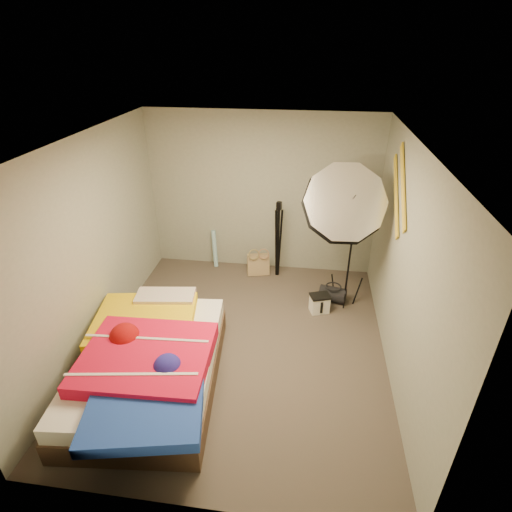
% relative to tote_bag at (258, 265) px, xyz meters
% --- Properties ---
extents(floor, '(4.00, 4.00, 0.00)m').
position_rel_tote_bag_xyz_m(floor, '(0.01, -1.71, -0.17)').
color(floor, '#4E433B').
rests_on(floor, ground).
extents(ceiling, '(4.00, 4.00, 0.00)m').
position_rel_tote_bag_xyz_m(ceiling, '(0.01, -1.71, 2.33)').
color(ceiling, silver).
rests_on(ceiling, wall_back).
extents(wall_back, '(3.50, 0.00, 3.50)m').
position_rel_tote_bag_xyz_m(wall_back, '(0.01, 0.29, 1.08)').
color(wall_back, '#979988').
rests_on(wall_back, floor).
extents(wall_front, '(3.50, 0.00, 3.50)m').
position_rel_tote_bag_xyz_m(wall_front, '(0.01, -3.71, 1.08)').
color(wall_front, '#979988').
rests_on(wall_front, floor).
extents(wall_left, '(0.00, 4.00, 4.00)m').
position_rel_tote_bag_xyz_m(wall_left, '(-1.74, -1.71, 1.08)').
color(wall_left, '#979988').
rests_on(wall_left, floor).
extents(wall_right, '(0.00, 4.00, 4.00)m').
position_rel_tote_bag_xyz_m(wall_right, '(1.76, -1.71, 1.08)').
color(wall_right, '#979988').
rests_on(wall_right, floor).
extents(tote_bag, '(0.38, 0.23, 0.36)m').
position_rel_tote_bag_xyz_m(tote_bag, '(0.00, 0.00, 0.00)').
color(tote_bag, tan).
rests_on(tote_bag, floor).
extents(wrapping_roll, '(0.14, 0.19, 0.62)m').
position_rel_tote_bag_xyz_m(wrapping_roll, '(-0.75, 0.19, 0.14)').
color(wrapping_roll, '#4CA5C3').
rests_on(wrapping_roll, floor).
extents(camera_case, '(0.29, 0.25, 0.25)m').
position_rel_tote_bag_xyz_m(camera_case, '(0.97, -0.88, -0.05)').
color(camera_case, white).
rests_on(camera_case, floor).
extents(duffel_bag, '(0.42, 0.31, 0.23)m').
position_rel_tote_bag_xyz_m(duffel_bag, '(1.17, -0.60, -0.06)').
color(duffel_bag, black).
rests_on(duffel_bag, floor).
extents(wall_stripe_upper, '(0.02, 0.91, 0.78)m').
position_rel_tote_bag_xyz_m(wall_stripe_upper, '(1.74, -1.11, 1.78)').
color(wall_stripe_upper, gold).
rests_on(wall_stripe_upper, wall_right).
extents(wall_stripe_lower, '(0.02, 0.91, 0.78)m').
position_rel_tote_bag_xyz_m(wall_stripe_lower, '(1.74, -0.86, 1.58)').
color(wall_stripe_lower, gold).
rests_on(wall_stripe_lower, wall_right).
extents(bed, '(1.68, 2.33, 0.60)m').
position_rel_tote_bag_xyz_m(bed, '(-0.87, -2.47, 0.13)').
color(bed, '#4E3728').
rests_on(bed, floor).
extents(photo_umbrella, '(1.26, 0.92, 2.19)m').
position_rel_tote_bag_xyz_m(photo_umbrella, '(1.16, -0.78, 1.40)').
color(photo_umbrella, black).
rests_on(photo_umbrella, floor).
extents(camera_tripod, '(0.08, 0.08, 1.25)m').
position_rel_tote_bag_xyz_m(camera_tripod, '(0.30, 0.02, 0.54)').
color(camera_tripod, black).
rests_on(camera_tripod, floor).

